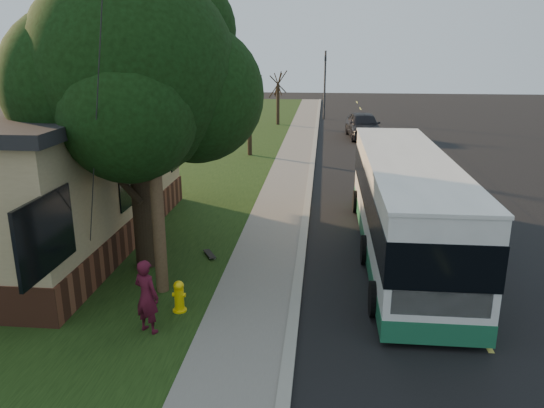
{
  "coord_description": "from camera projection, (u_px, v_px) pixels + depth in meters",
  "views": [
    {
      "loc": [
        0.56,
        -10.61,
        5.86
      ],
      "look_at": [
        -0.87,
        3.91,
        1.5
      ],
      "focal_mm": 35.0,
      "sensor_mm": 36.0,
      "label": 1
    }
  ],
  "objects": [
    {
      "name": "skateboarder",
      "position": [
        147.0,
        296.0,
        10.99
      ],
      "size": [
        0.7,
        0.6,
        1.62
      ],
      "primitive_type": "imported",
      "rotation": [
        0.0,
        0.0,
        2.72
      ],
      "color": "#460E1E",
      "rests_on": "grass_verge"
    },
    {
      "name": "transit_bus",
      "position": [
        405.0,
        203.0,
        15.18
      ],
      "size": [
        2.46,
        10.69,
        2.9
      ],
      "color": "silver",
      "rests_on": "ground"
    },
    {
      "name": "dumpster",
      "position": [
        73.0,
        203.0,
        18.38
      ],
      "size": [
        1.46,
        1.23,
        1.17
      ],
      "color": "black",
      "rests_on": "building_lot"
    },
    {
      "name": "leafy_tree",
      "position": [
        136.0,
        75.0,
        13.28
      ],
      "size": [
        6.3,
        6.0,
        7.8
      ],
      "color": "black",
      "rests_on": "grass_verge"
    },
    {
      "name": "bare_tree_far",
      "position": [
        278.0,
        99.0,
        40.16
      ],
      "size": [
        1.38,
        1.21,
        4.03
      ],
      "color": "black",
      "rests_on": "grass_verge"
    },
    {
      "name": "distant_car",
      "position": [
        363.0,
        125.0,
        34.9
      ],
      "size": [
        2.4,
        5.1,
        1.69
      ],
      "primitive_type": "imported",
      "rotation": [
        0.0,
        0.0,
        0.08
      ],
      "color": "black",
      "rests_on": "ground"
    },
    {
      "name": "fire_hydrant",
      "position": [
        179.0,
        296.0,
        11.97
      ],
      "size": [
        0.32,
        0.32,
        0.74
      ],
      "color": "yellow",
      "rests_on": "grass_verge"
    },
    {
      "name": "sidewalk",
      "position": [
        284.0,
        196.0,
        21.46
      ],
      "size": [
        2.0,
        80.0,
        0.08
      ],
      "primitive_type": "cube",
      "color": "slate",
      "rests_on": "ground"
    },
    {
      "name": "grass_verge",
      "position": [
        199.0,
        193.0,
        21.79
      ],
      "size": [
        5.0,
        80.0,
        0.07
      ],
      "primitive_type": "cube",
      "color": "black",
      "rests_on": "ground"
    },
    {
      "name": "traffic_signal",
      "position": [
        325.0,
        80.0,
        43.31
      ],
      "size": [
        0.18,
        0.22,
        5.5
      ],
      "color": "#2D2D30",
      "rests_on": "ground"
    },
    {
      "name": "road",
      "position": [
        409.0,
        200.0,
        21.0
      ],
      "size": [
        8.0,
        80.0,
        0.01
      ],
      "primitive_type": "cube",
      "color": "black",
      "rests_on": "ground"
    },
    {
      "name": "curb",
      "position": [
        308.0,
        196.0,
        21.36
      ],
      "size": [
        0.25,
        80.0,
        0.12
      ],
      "primitive_type": "cube",
      "color": "gray",
      "rests_on": "ground"
    },
    {
      "name": "skateboard_main",
      "position": [
        210.0,
        254.0,
        15.21
      ],
      "size": [
        0.51,
        0.73,
        0.07
      ],
      "color": "black",
      "rests_on": "grass_verge"
    },
    {
      "name": "utility_pole",
      "position": [
        150.0,
        104.0,
        11.78
      ],
      "size": [
        2.86,
        3.21,
        9.07
      ],
      "color": "#473321",
      "rests_on": "ground"
    },
    {
      "name": "bare_tree_near",
      "position": [
        249.0,
        117.0,
        28.72
      ],
      "size": [
        1.38,
        1.21,
        4.31
      ],
      "color": "black",
      "rests_on": "grass_verge"
    },
    {
      "name": "ground",
      "position": [
        294.0,
        319.0,
        11.84
      ],
      "size": [
        120.0,
        120.0,
        0.0
      ],
      "primitive_type": "plane",
      "color": "black",
      "rests_on": "ground"
    }
  ]
}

